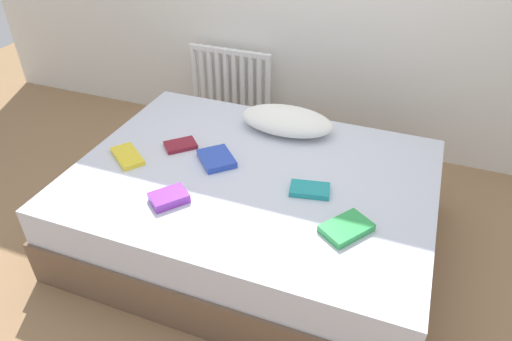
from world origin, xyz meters
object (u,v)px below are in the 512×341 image
Objects in this scene: textbook_teal at (310,190)px; textbook_blue at (217,159)px; radiator at (230,83)px; textbook_yellow at (127,156)px; textbook_purple at (169,198)px; textbook_maroon at (181,145)px; textbook_green at (346,228)px; pillow at (287,121)px; bed at (253,207)px.

textbook_blue is at bearing 160.34° from textbook_teal.
textbook_yellow is (-0.07, -1.33, 0.10)m from radiator.
textbook_purple is 1.00× the size of textbook_maroon.
textbook_green is at bearing -63.05° from textbook_maroon.
bed is at bearing -93.76° from pillow.
radiator is 3.14× the size of textbook_blue.
textbook_green is (0.24, -0.23, 0.00)m from textbook_teal.
pillow is at bearing -6.18° from textbook_maroon.
bed is 0.36m from textbook_blue.
textbook_teal is 0.94× the size of textbook_blue.
radiator is 3.33× the size of textbook_teal.
bed is 8.14× the size of textbook_yellow.
textbook_purple is 0.52m from textbook_maroon.
textbook_green is 0.94× the size of textbook_yellow.
pillow is 2.86× the size of textbook_teal.
textbook_teal is at bearing -51.41° from radiator.
textbook_yellow is (-1.31, 0.16, -0.00)m from textbook_green.
bed is at bearing -54.22° from textbook_maroon.
textbook_purple reaches higher than textbook_green.
textbook_green is (0.55, -0.79, -0.05)m from pillow.
textbook_maroon is 0.28m from textbook_blue.
pillow is 0.96m from textbook_green.
radiator is 1.25m from textbook_blue.
radiator is (-0.66, 1.20, 0.17)m from bed.
textbook_blue is at bearing -69.90° from radiator.
bed is 10.94× the size of textbook_purple.
bed is 0.70m from textbook_green.
textbook_blue is at bearing -57.37° from textbook_maroon.
pillow is at bearing 86.24° from bed.
textbook_green is 1.32m from textbook_yellow.
radiator is at bearing 135.00° from pillow.
bed is at bearing 159.12° from textbook_teal.
textbook_maroon is at bearing -81.76° from radiator.
textbook_green is 1.27× the size of textbook_maroon.
textbook_maroon is 0.83× the size of textbook_blue.
textbook_maroon is at bearing 80.71° from textbook_yellow.
pillow is 2.69× the size of textbook_blue.
textbook_green is 0.87m from textbook_blue.
textbook_green is at bearing -50.05° from radiator.
textbook_maroon is (-1.08, 0.38, -0.01)m from textbook_green.
textbook_purple is at bearing -164.33° from textbook_teal.
textbook_blue is (-0.27, -0.48, -0.05)m from pillow.
textbook_blue reaches higher than textbook_yellow.
textbook_purple is at bearing -110.81° from pillow.
radiator is at bearing 74.98° from textbook_green.
textbook_teal is 1.13× the size of textbook_maroon.
radiator is 1.12m from textbook_maroon.
textbook_maroon is at bearing -142.26° from pillow.
textbook_purple reaches higher than textbook_teal.
textbook_purple is (-0.31, -0.39, 0.28)m from bed.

